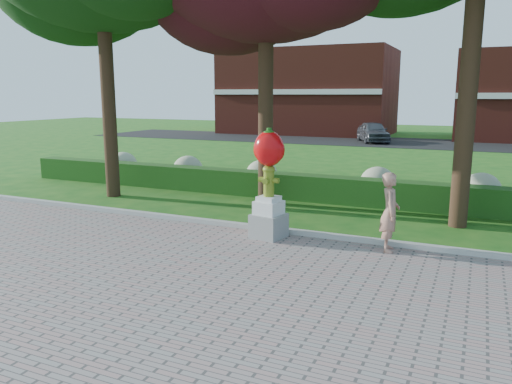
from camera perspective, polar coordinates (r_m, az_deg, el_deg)
ground at (r=9.23m, az=-2.26°, el=-9.67°), size 100.00×100.00×0.00m
curb at (r=11.83m, az=4.25°, el=-4.62°), size 40.00×0.18×0.15m
lawn_hedge at (r=15.49m, az=9.37°, el=0.24°), size 24.00×0.70×0.80m
hydrangea_row at (r=16.29m, az=12.24°, el=1.20°), size 20.10×1.10×0.99m
street at (r=36.07m, az=18.09°, el=5.32°), size 50.00×8.00×0.02m
building_left at (r=43.96m, az=6.00°, el=11.29°), size 14.00×8.00×7.00m
hydrant_sculpture at (r=11.24m, az=1.48°, el=1.33°), size 0.79×0.79×2.51m
woman at (r=10.71m, az=15.05°, el=-2.24°), size 0.51×0.67×1.67m
parked_car at (r=36.02m, az=13.24°, el=6.73°), size 3.27×4.54×1.44m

